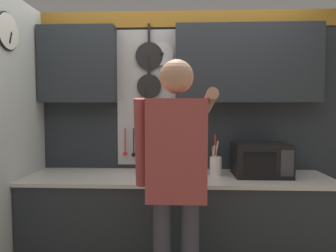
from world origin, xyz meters
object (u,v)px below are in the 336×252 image
knife_block (153,164)px  utensil_crock (216,164)px  person (176,170)px  microwave (261,159)px

knife_block → utensil_crock: size_ratio=0.73×
person → microwave: bearing=42.2°
knife_block → person: person is taller
knife_block → person: size_ratio=0.15×
utensil_crock → person: size_ratio=0.20×
knife_block → utensil_crock: bearing=0.1°
microwave → knife_block: size_ratio=1.79×
utensil_crock → person: person is taller
person → utensil_crock: bearing=63.1°
microwave → utensil_crock: utensil_crock is taller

